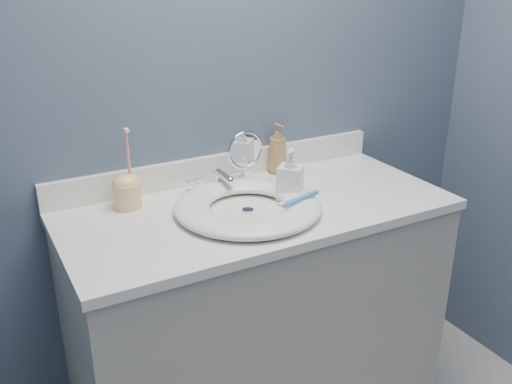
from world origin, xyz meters
TOP-DOWN VIEW (x-y plane):
  - back_wall at (0.00, 1.25)m, footprint 2.20×0.02m
  - vanity_cabinet at (0.00, 0.97)m, footprint 1.20×0.55m
  - countertop at (0.00, 0.97)m, footprint 1.22×0.57m
  - backsplash at (0.00, 1.24)m, footprint 1.22×0.02m
  - basin at (-0.05, 0.94)m, footprint 0.45×0.45m
  - drain at (-0.05, 0.94)m, footprint 0.04×0.04m
  - faucet at (-0.05, 1.14)m, footprint 0.25×0.13m
  - makeup_mirror at (0.04, 1.13)m, footprint 0.13×0.08m
  - soap_bottle_amber at (0.21, 1.20)m, footprint 0.07×0.07m
  - soap_bottle_clear at (0.12, 0.97)m, footprint 0.11×0.11m
  - toothbrush_holder at (-0.36, 1.15)m, footprint 0.09×0.09m
  - toothbrush_lying at (0.08, 0.87)m, footprint 0.17×0.06m

SIDE VIEW (x-z plane):
  - vanity_cabinet at x=0.00m, z-range 0.00..0.85m
  - countertop at x=0.00m, z-range 0.85..0.88m
  - drain at x=-0.05m, z-range 0.88..0.89m
  - basin at x=-0.05m, z-range 0.88..0.92m
  - faucet at x=-0.05m, z-range 0.87..0.95m
  - toothbrush_lying at x=0.08m, z-range 0.92..0.93m
  - backsplash at x=0.00m, z-range 0.88..0.97m
  - toothbrush_holder at x=-0.36m, z-range 0.81..1.06m
  - soap_bottle_clear at x=0.12m, z-range 0.88..1.05m
  - soap_bottle_amber at x=0.21m, z-range 0.88..1.06m
  - makeup_mirror at x=0.04m, z-range 0.89..1.08m
  - back_wall at x=0.00m, z-range 0.00..2.40m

